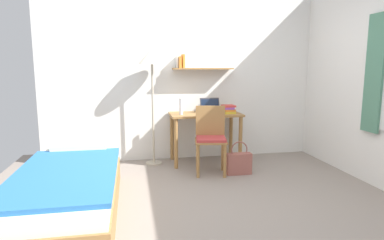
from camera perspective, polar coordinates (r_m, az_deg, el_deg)
The scene contains 10 objects.
ground_plane at distance 3.43m, azimuth 5.20°, elevation -15.43°, with size 5.28×5.28×0.00m, color gray.
wall_back at distance 5.10m, azimuth -0.82°, elevation 7.78°, with size 4.40×0.27×2.60m.
bed at distance 3.46m, azimuth -20.55°, elevation -11.49°, with size 0.91×2.00×0.54m.
desk at distance 4.89m, azimuth 2.33°, elevation -0.47°, with size 1.05×0.56×0.75m.
desk_chair at distance 4.42m, azimuth 3.27°, elevation -2.82°, with size 0.48×0.45×0.91m.
standing_lamp at distance 4.75m, azimuth -6.99°, elevation 9.90°, with size 0.40×0.40×1.69m.
laptop at distance 4.88m, azimuth 3.24°, elevation 1.86°, with size 0.30×0.24×0.22m.
water_bottle at distance 4.72m, azimuth -1.91°, elevation 2.35°, with size 0.06×0.06×0.24m, color silver.
book_stack at distance 4.89m, azimuth 6.37°, elevation 1.88°, with size 0.19×0.23×0.12m.
handbag at distance 4.48m, azimuth 8.19°, elevation -7.39°, with size 0.33×0.12×0.45m.
Camera 1 is at (-0.87, -3.00, 1.43)m, focal length 30.60 mm.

